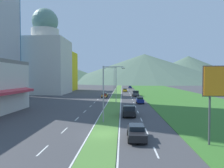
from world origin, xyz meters
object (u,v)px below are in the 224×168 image
Objects in this scene: car_0 at (125,90)px; pickup_truck_1 at (129,110)px; street_lamp_mid at (115,82)px; car_4 at (137,132)px; pickup_truck_0 at (136,93)px; car_1 at (140,100)px; street_lamp_near at (106,89)px; car_2 at (105,95)px; motorcycle_rider at (105,96)px; street_lamp_far at (115,79)px; car_3 at (130,87)px.

car_0 is 58.76m from pickup_truck_1.
car_4 is (3.48, -30.86, -4.53)m from street_lamp_mid.
car_1 is at bearing -0.43° from pickup_truck_0.
car_1 is 17.76m from pickup_truck_1.
street_lamp_near is at bearing -9.30° from pickup_truck_0.
car_1 is (6.41, -0.29, -4.49)m from street_lamp_mid.
car_4 is at bearing 1.69° from pickup_truck_1.
street_lamp_near is 1.90× the size of car_0.
pickup_truck_1 is at bearing -80.10° from street_lamp_mid.
street_lamp_mid is 1.93× the size of car_4.
car_1 is 18.29m from car_2.
car_2 is 0.93× the size of car_4.
pickup_truck_1 is (-3.32, -17.45, 0.17)m from car_1.
motorcycle_rider is at bearing -173.19° from car_2.
pickup_truck_0 is (7.20, -2.78, -4.97)m from street_lamp_far.
street_lamp_mid is at bearing -170.10° from pickup_truck_1.
street_lamp_mid is 2.09× the size of car_0.
car_2 is 46.32m from car_4.
street_lamp_near is 43.34m from pickup_truck_0.
car_2 is at bearing -170.96° from car_4.
street_lamp_mid is 11.61m from motorcycle_rider.
motorcycle_rider is (-6.72, 41.04, -0.03)m from car_4.
car_1 is at bearing 73.09° from street_lamp_near.
street_lamp_mid is 41.40m from car_0.
car_0 is (3.57, 63.75, -4.11)m from street_lamp_near.
pickup_truck_0 is (0.04, -50.18, 0.25)m from car_3.
pickup_truck_1 reaches higher than car_0.
car_2 is 2.21× the size of motorcycle_rider.
street_lamp_far reaches higher than car_0.
car_4 is 2.36× the size of motorcycle_rider.
motorcycle_rider is (-6.33, 27.91, -0.24)m from pickup_truck_1.
car_0 is at bearing -6.59° from car_3.
car_3 is 0.86× the size of pickup_truck_0.
car_3 is 100.97m from car_4.
pickup_truck_0 and pickup_truck_1 have the same top height.
motorcycle_rider is at bearing -11.72° from car_0.
car_3 is (6.52, 70.07, -4.57)m from street_lamp_mid.
street_lamp_mid reaches higher than motorcycle_rider.
car_2 is at bearing -64.25° from pickup_truck_0.
street_lamp_mid is 22.68m from street_lamp_far.
car_4 is at bearing -1.72° from car_3.
car_2 is 0.82× the size of pickup_truck_1.
pickup_truck_1 is at bearing -5.27° from pickup_truck_0.
car_4 is 50.84m from pickup_truck_0.
car_3 is (0.11, 70.35, -0.07)m from car_1.
car_4 reaches higher than car_3.
pickup_truck_0 is at bearing 176.53° from car_4.
car_1 is 0.94× the size of car_2.
car_0 is 29.23m from car_3.
pickup_truck_1 reaches higher than car_2.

